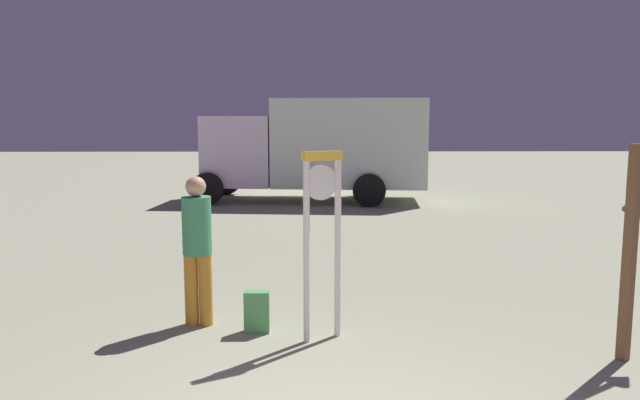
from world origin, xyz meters
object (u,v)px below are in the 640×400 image
at_px(person_near_clock, 197,243).
at_px(box_truck_near, 320,146).
at_px(backpack, 257,312).
at_px(standing_clock, 322,226).

xyz_separation_m(person_near_clock, box_truck_near, (1.62, 10.82, 0.63)).
relative_size(person_near_clock, box_truck_near, 0.26).
bearing_deg(backpack, standing_clock, -17.09).
bearing_deg(person_near_clock, box_truck_near, 81.48).
height_order(person_near_clock, backpack, person_near_clock).
bearing_deg(backpack, box_truck_near, 85.24).
xyz_separation_m(standing_clock, person_near_clock, (-1.43, 0.48, -0.28)).
relative_size(standing_clock, backpack, 4.35).
xyz_separation_m(standing_clock, box_truck_near, (0.19, 11.31, 0.34)).
relative_size(backpack, box_truck_near, 0.07).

